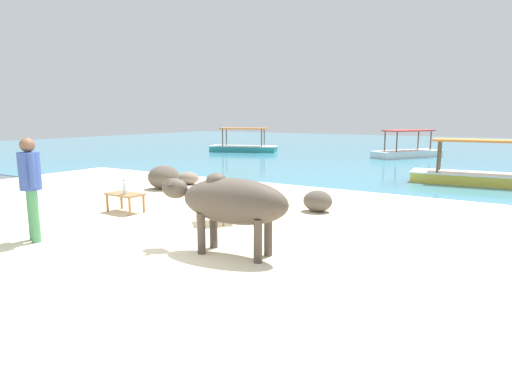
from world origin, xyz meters
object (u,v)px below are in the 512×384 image
bottle (124,189)px  person_standing (30,182)px  cow (231,202)px  boat_teal (244,147)px  deck_chair_near (218,202)px  low_bench_table (125,196)px  boat_yellow (478,175)px  boat_white (407,151)px

bottle → person_standing: (0.32, -2.11, 0.44)m
cow → boat_teal: boat_teal is taller
bottle → deck_chair_near: (2.05, 0.38, -0.12)m
cow → low_bench_table: cow is taller
person_standing → boat_teal: (-6.83, 16.35, -0.70)m
low_bench_table → bottle: bottle is taller
low_bench_table → person_standing: bearing=-77.6°
deck_chair_near → bottle: bearing=-34.6°
person_standing → boat_yellow: (5.32, 10.28, -0.70)m
person_standing → low_bench_table: bearing=-147.6°
cow → bottle: (-3.33, 1.04, -0.25)m
bottle → person_standing: person_standing is taller
low_bench_table → boat_teal: bearing=116.5°
low_bench_table → cow: bearing=-16.2°
low_bench_table → deck_chair_near: 2.15m
cow → low_bench_table: bearing=-24.1°
low_bench_table → bottle: (0.09, -0.09, 0.18)m
person_standing → boat_white: (1.61, 17.72, -0.70)m
boat_white → bottle: bearing=-155.5°
boat_white → cow: bearing=-143.7°
cow → low_bench_table: (-3.41, 1.13, -0.44)m
cow → boat_white: bearing=-91.0°
deck_chair_near → boat_teal: (-8.56, 13.85, -0.13)m
boat_yellow → bottle: bearing=50.8°
low_bench_table → deck_chair_near: deck_chair_near is taller
low_bench_table → boat_white: bearing=84.7°
cow → deck_chair_near: 1.95m
boat_white → deck_chair_near: bearing=-148.0°
cow → bottle: size_ratio=6.99×
deck_chair_near → boat_white: size_ratio=0.25×
boat_white → boat_teal: 8.54m
low_bench_table → person_standing: (0.40, -2.20, 0.62)m
deck_chair_near → boat_teal: 16.28m
bottle → boat_white: (1.92, 15.61, -0.26)m
cow → boat_white: 16.71m
low_bench_table → boat_white: boat_white is taller
deck_chair_near → low_bench_table: bearing=-37.4°
boat_white → boat_teal: (-8.43, -1.37, 0.00)m
low_bench_table → deck_chair_near: bearing=9.9°
cow → low_bench_table: size_ratio=2.67×
deck_chair_near → boat_yellow: (3.59, 7.79, -0.13)m
bottle → boat_yellow: 9.93m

